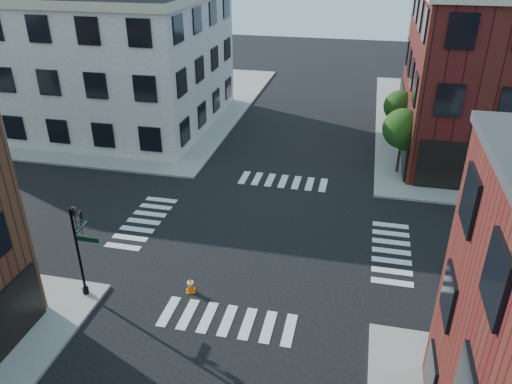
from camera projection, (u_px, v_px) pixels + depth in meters
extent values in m
plane|color=black|center=(261.00, 236.00, 27.59)|extent=(120.00, 120.00, 0.00)
cube|color=gray|center=(100.00, 100.00, 49.84)|extent=(30.00, 30.00, 0.15)
cube|color=#BAB6AA|center=(84.00, 57.00, 42.62)|extent=(22.00, 16.00, 11.00)
cylinder|color=black|center=(398.00, 162.00, 34.39)|extent=(0.18, 0.18, 1.47)
cylinder|color=black|center=(399.00, 152.00, 34.05)|extent=(0.12, 0.12, 1.47)
sphere|color=#1A3C10|center=(403.00, 129.00, 33.28)|extent=(2.69, 2.69, 2.69)
sphere|color=#1A3C10|center=(406.00, 137.00, 33.39)|extent=(1.85, 1.85, 1.85)
cylinder|color=black|center=(396.00, 133.00, 39.62)|extent=(0.18, 0.18, 1.33)
cylinder|color=black|center=(397.00, 125.00, 39.31)|extent=(0.12, 0.12, 1.33)
sphere|color=#1A3C10|center=(399.00, 106.00, 38.61)|extent=(2.43, 2.43, 2.43)
sphere|color=#1A3C10|center=(402.00, 113.00, 38.71)|extent=(1.67, 1.67, 1.67)
cylinder|color=black|center=(79.00, 254.00, 21.97)|extent=(0.12, 0.12, 4.60)
cylinder|color=black|center=(86.00, 290.00, 22.89)|extent=(0.28, 0.28, 0.30)
cube|color=#053819|center=(87.00, 239.00, 21.47)|extent=(1.10, 0.03, 0.22)
cube|color=#053819|center=(81.00, 227.00, 21.94)|extent=(0.03, 1.10, 0.22)
imported|color=black|center=(81.00, 223.00, 21.25)|extent=(0.22, 0.18, 1.10)
imported|color=black|center=(75.00, 219.00, 21.55)|extent=(0.18, 0.22, 1.10)
cube|color=#A0A0A2|center=(486.00, 260.00, 22.81)|extent=(2.15, 2.54, 2.05)
cube|color=black|center=(465.00, 251.00, 22.80)|extent=(0.19, 1.95, 0.92)
cylinder|color=black|center=(486.00, 293.00, 22.37)|extent=(1.04, 0.40, 1.02)
cylinder|color=black|center=(476.00, 266.00, 24.24)|extent=(1.04, 0.40, 1.02)
cube|color=orange|center=(191.00, 291.00, 23.29)|extent=(0.53, 0.53, 0.04)
cone|color=orange|center=(190.00, 285.00, 23.12)|extent=(0.50, 0.50, 0.77)
cylinder|color=white|center=(190.00, 283.00, 23.07)|extent=(0.30, 0.30, 0.09)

